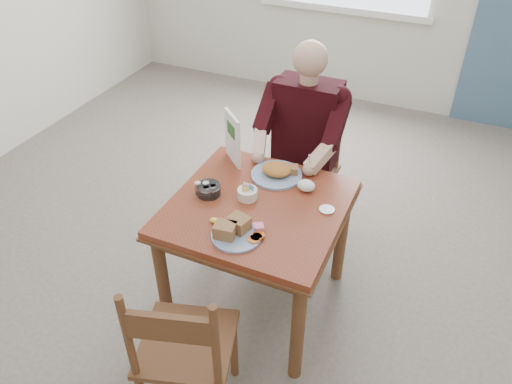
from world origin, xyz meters
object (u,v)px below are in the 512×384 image
at_px(far_plate, 278,172).
at_px(chair_near, 184,350).
at_px(table, 257,220).
at_px(chair_far, 305,170).
at_px(near_plate, 235,231).
at_px(diner, 303,133).

bearing_deg(far_plate, chair_near, -90.46).
xyz_separation_m(table, far_plate, (-0.00, 0.29, 0.14)).
bearing_deg(chair_far, chair_near, -90.34).
distance_m(chair_near, far_plate, 1.12).
relative_size(chair_far, near_plate, 3.58).
height_order(chair_near, near_plate, chair_near).
relative_size(chair_near, near_plate, 3.58).
xyz_separation_m(chair_near, diner, (0.01, 1.50, 0.33)).
xyz_separation_m(chair_far, chair_near, (-0.01, -1.59, 0.00)).
bearing_deg(table, chair_far, 90.00).
bearing_deg(table, diner, 90.00).
distance_m(table, far_plate, 0.32).
bearing_deg(chair_near, chair_far, 89.66).
xyz_separation_m(chair_far, diner, (0.00, -0.09, 0.33)).
distance_m(table, chair_far, 0.81).
bearing_deg(chair_near, near_plate, 88.71).
height_order(table, far_plate, far_plate).
xyz_separation_m(table, chair_far, (0.00, 0.80, -0.16)).
bearing_deg(chair_far, diner, -89.99).
bearing_deg(near_plate, table, 90.50).
relative_size(table, diner, 0.66).
bearing_deg(diner, near_plate, -89.86).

